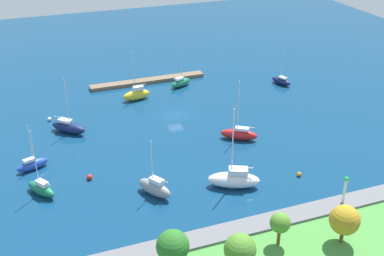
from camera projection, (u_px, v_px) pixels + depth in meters
The scene contains 20 objects.
water at pixel (175, 115), 86.49m from camera, with size 160.00×160.00×0.00m, color navy.
pier_dock at pixel (148, 81), 100.09m from camera, with size 23.80×2.18×0.71m, color brown.
breakwater at pixel (267, 225), 57.97m from camera, with size 62.54×2.88×1.43m, color slate.
harbor_beacon at pixel (345, 188), 59.97m from camera, with size 0.56×0.56×3.73m.
park_tree_east at pixel (240, 250), 48.19m from camera, with size 3.26×3.26×5.34m.
park_tree_mideast at pixel (173, 246), 48.41m from camera, with size 3.39×3.39×5.56m.
park_tree_west at pixel (345, 220), 53.39m from camera, with size 3.39×3.39×4.75m.
park_tree_midwest at pixel (280, 223), 53.14m from camera, with size 2.31×2.31×4.09m.
sailboat_navy_near_pier at pixel (68, 127), 80.15m from camera, with size 5.86×5.76×9.66m.
sailboat_green_center_basin at pixel (181, 82), 97.98m from camera, with size 5.12×3.56×8.91m.
sailboat_gray_far_north at pixel (155, 188), 64.25m from camera, with size 4.24×5.43×8.13m.
sailboat_blue_east_end at pixel (32, 164), 70.10m from camera, with size 4.86×2.81×7.05m.
sailboat_white_by_breakwater at pixel (234, 179), 65.94m from camera, with size 7.46×5.17×11.75m.
sailboat_yellow_mid_basin at pixel (137, 94), 92.02m from camera, with size 5.51×2.55×9.40m.
sailboat_red_west_end at pixel (239, 134), 78.09m from camera, with size 5.89×4.67×10.05m.
sailboat_navy_outer_mooring at pixel (281, 81), 98.99m from camera, with size 3.04×4.86×7.68m.
sailboat_green_inner_mooring at pixel (41, 188), 64.47m from camera, with size 4.06×5.01×9.59m.
mooring_buoy_red at pixel (89, 177), 67.91m from camera, with size 0.79×0.79×0.79m, color red.
mooring_buoy_white at pixel (49, 119), 84.31m from camera, with size 0.68×0.68×0.68m, color white.
mooring_buoy_orange at pixel (299, 174), 68.69m from camera, with size 0.65×0.65×0.65m, color orange.
Camera 1 is at (24.53, 74.01, 37.63)m, focal length 45.57 mm.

